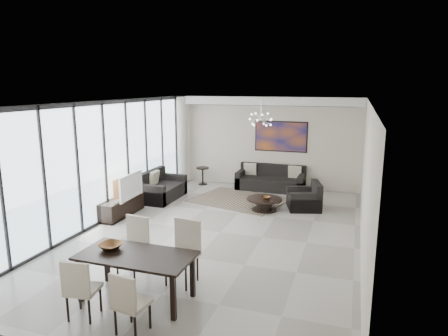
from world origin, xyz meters
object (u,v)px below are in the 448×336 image
at_px(television, 127,186).
at_px(dining_table, 136,260).
at_px(coffee_table, 264,203).
at_px(sofa_main, 271,181).
at_px(tv_console, 122,207).

distance_m(television, dining_table, 4.16).
height_order(coffee_table, dining_table, dining_table).
bearing_deg(coffee_table, television, -154.23).
bearing_deg(sofa_main, television, -127.94).
bearing_deg(sofa_main, dining_table, -94.71).
xyz_separation_m(coffee_table, dining_table, (-0.88, -4.99, 0.46)).
relative_size(tv_console, television, 1.38).
bearing_deg(coffee_table, sofa_main, 97.45).
bearing_deg(dining_table, coffee_table, 80.06).
xyz_separation_m(tv_console, television, (0.16, 0.04, 0.55)).
height_order(tv_console, television, television).
bearing_deg(dining_table, sofa_main, 85.29).
height_order(sofa_main, dining_table, sofa_main).
distance_m(coffee_table, television, 3.58).
bearing_deg(coffee_table, dining_table, -99.94).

